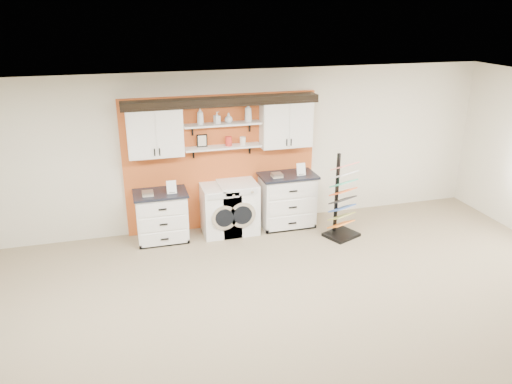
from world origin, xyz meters
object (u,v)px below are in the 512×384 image
object	(u,v)px
base_cabinet_right	(287,200)
dryer	(238,207)
washer	(220,210)
sample_rack	(342,210)
base_cabinet_left	(162,216)

from	to	relation	value
base_cabinet_right	dryer	world-z (taller)	base_cabinet_right
washer	dryer	xyz separation A→B (m)	(0.32, 0.00, 0.02)
dryer	sample_rack	world-z (taller)	sample_rack
base_cabinet_right	washer	world-z (taller)	base_cabinet_right
base_cabinet_left	base_cabinet_right	bearing A→B (deg)	-0.00
base_cabinet_right	dryer	xyz separation A→B (m)	(-0.92, -0.00, -0.03)
base_cabinet_right	dryer	distance (m)	0.92
base_cabinet_left	base_cabinet_right	xyz separation A→B (m)	(2.26, -0.00, 0.05)
dryer	sample_rack	size ratio (longest dim) A/B	0.62
base_cabinet_left	washer	world-z (taller)	washer
dryer	sample_rack	xyz separation A→B (m)	(1.68, -0.69, 0.03)
washer	sample_rack	xyz separation A→B (m)	(2.00, -0.69, 0.05)
base_cabinet_right	sample_rack	xyz separation A→B (m)	(0.76, -0.70, -0.00)
dryer	washer	bearing A→B (deg)	180.00
dryer	base_cabinet_left	bearing A→B (deg)	179.85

